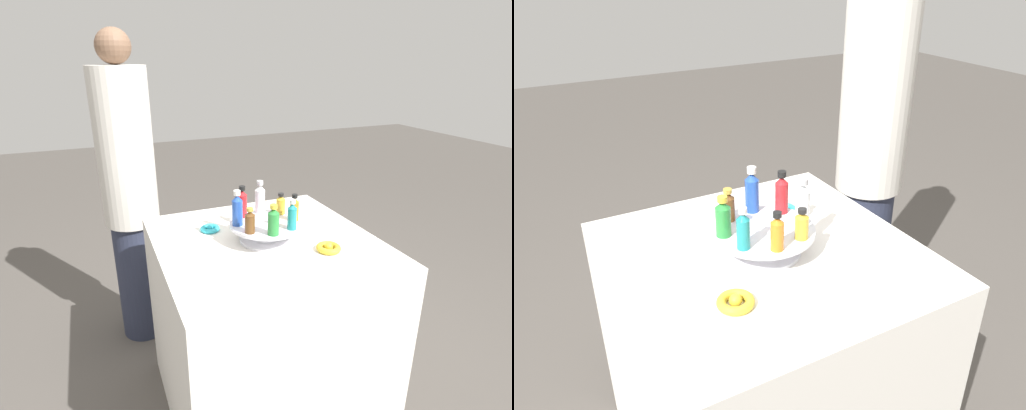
% 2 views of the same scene
% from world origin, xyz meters
% --- Properties ---
extents(party_table, '(0.82, 0.82, 0.79)m').
position_xyz_m(party_table, '(0.00, 0.00, 0.40)').
color(party_table, silver).
rests_on(party_table, ground_plane).
extents(display_stand, '(0.28, 0.28, 0.07)m').
position_xyz_m(display_stand, '(0.00, 0.00, 0.84)').
color(display_stand, silver).
rests_on(display_stand, party_table).
extents(bottle_gold, '(0.04, 0.04, 0.09)m').
position_xyz_m(bottle_gold, '(0.09, 0.06, 0.91)').
color(bottle_gold, gold).
rests_on(bottle_gold, display_stand).
extents(bottle_clear, '(0.04, 0.04, 0.13)m').
position_xyz_m(bottle_clear, '(0.02, 0.11, 0.93)').
color(bottle_clear, silver).
rests_on(bottle_clear, display_stand).
extents(bottle_red, '(0.04, 0.04, 0.13)m').
position_xyz_m(bottle_red, '(-0.06, 0.09, 0.93)').
color(bottle_red, '#B21E23').
rests_on(bottle_red, display_stand).
extents(bottle_blue, '(0.04, 0.04, 0.14)m').
position_xyz_m(bottle_blue, '(-0.11, 0.02, 0.93)').
color(bottle_blue, '#234CAD').
rests_on(bottle_blue, display_stand).
extents(bottle_brown, '(0.04, 0.04, 0.09)m').
position_xyz_m(bottle_brown, '(-0.09, -0.06, 0.91)').
color(bottle_brown, brown).
rests_on(bottle_brown, display_stand).
extents(bottle_green, '(0.04, 0.04, 0.11)m').
position_xyz_m(bottle_green, '(-0.02, -0.11, 0.92)').
color(bottle_green, '#288438').
rests_on(bottle_green, display_stand).
extents(bottle_teal, '(0.03, 0.03, 0.11)m').
position_xyz_m(bottle_teal, '(0.06, -0.09, 0.92)').
color(bottle_teal, teal).
rests_on(bottle_teal, display_stand).
extents(bottle_orange, '(0.03, 0.03, 0.10)m').
position_xyz_m(bottle_orange, '(0.11, -0.02, 0.92)').
color(bottle_orange, orange).
rests_on(bottle_orange, display_stand).
extents(ribbon_bow_gold, '(0.09, 0.09, 0.03)m').
position_xyz_m(ribbon_bow_gold, '(0.17, -0.17, 0.81)').
color(ribbon_bow_gold, gold).
rests_on(ribbon_bow_gold, party_table).
extents(ribbon_bow_teal, '(0.08, 0.08, 0.03)m').
position_xyz_m(ribbon_bow_teal, '(-0.17, 0.17, 0.80)').
color(ribbon_bow_teal, '#2DB7CC').
rests_on(ribbon_bow_teal, party_table).
extents(person_figure, '(0.27, 0.27, 1.58)m').
position_xyz_m(person_figure, '(-0.42, 0.72, 0.80)').
color(person_figure, '#282D42').
rests_on(person_figure, ground_plane).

